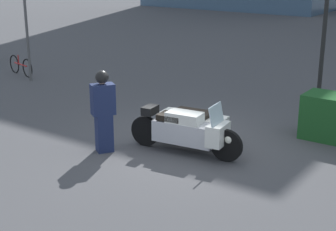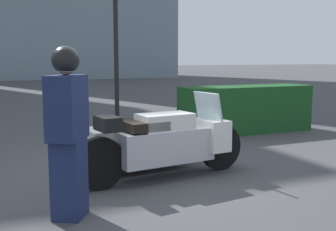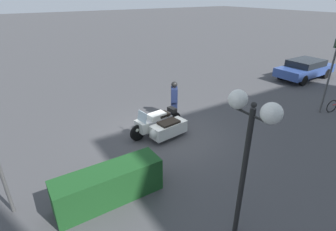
# 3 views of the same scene
# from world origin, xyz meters

# --- Properties ---
(ground_plane) EXTENTS (160.00, 160.00, 0.00)m
(ground_plane) POSITION_xyz_m (0.00, 0.00, 0.00)
(ground_plane) COLOR #424244
(police_motorcycle) EXTENTS (2.58, 1.31, 1.17)m
(police_motorcycle) POSITION_xyz_m (0.26, -0.05, 0.47)
(police_motorcycle) COLOR black
(police_motorcycle) RESTS_ON ground
(officer_rider) EXTENTS (0.51, 0.56, 1.77)m
(officer_rider) POSITION_xyz_m (-1.20, -1.26, 0.94)
(officer_rider) COLOR #192347
(officer_rider) RESTS_ON ground
(hedge_bush_curbside) EXTENTS (3.02, 0.86, 1.03)m
(hedge_bush_curbside) POSITION_xyz_m (3.40, 2.28, 0.52)
(hedge_bush_curbside) COLOR #19471E
(hedge_bush_curbside) RESTS_ON ground
(twin_lamp_post) EXTENTS (0.41, 1.23, 3.64)m
(twin_lamp_post) POSITION_xyz_m (1.26, 5.05, 2.99)
(twin_lamp_post) COLOR black
(twin_lamp_post) RESTS_ON ground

